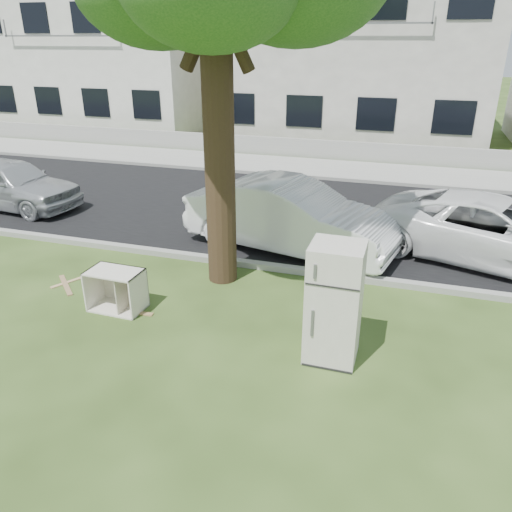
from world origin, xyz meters
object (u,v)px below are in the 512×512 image
(car_right, at_px, (493,231))
(car_center, at_px, (290,216))
(fridge, at_px, (334,303))
(car_left, at_px, (11,183))
(cabinet, at_px, (116,290))

(car_right, bearing_deg, car_center, 116.49)
(fridge, xyz_separation_m, car_center, (-1.53, 3.74, -0.13))
(car_center, distance_m, car_left, 7.88)
(cabinet, relative_size, car_right, 0.19)
(cabinet, height_order, car_right, car_right)
(car_center, height_order, car_left, car_center)
(cabinet, relative_size, car_left, 0.23)
(car_center, xyz_separation_m, car_left, (-7.85, 0.63, -0.09))
(cabinet, xyz_separation_m, car_center, (2.19, 3.42, 0.40))
(car_right, bearing_deg, car_left, 107.81)
(fridge, height_order, car_left, fridge)
(fridge, xyz_separation_m, car_right, (2.57, 4.37, -0.22))
(fridge, distance_m, car_right, 5.07)
(car_right, xyz_separation_m, car_left, (-11.96, -0.00, 0.01))
(car_right, bearing_deg, cabinet, 140.58)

